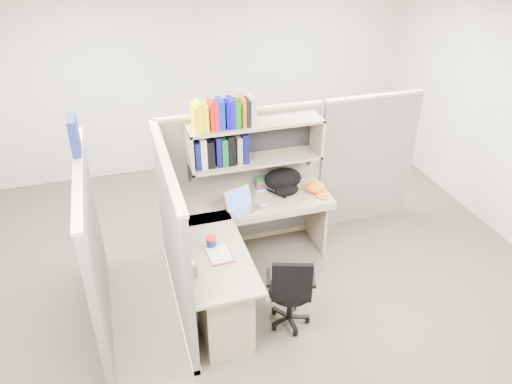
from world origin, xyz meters
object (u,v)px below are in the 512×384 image
object	(u,v)px
desk	(234,279)
laptop	(244,202)
backpack	(285,181)
snack_canister	(211,241)
task_chair	(290,301)

from	to	relation	value
desk	laptop	size ratio (longest dim) A/B	5.71
backpack	snack_canister	world-z (taller)	backpack
desk	laptop	world-z (taller)	laptop
laptop	task_chair	size ratio (longest dim) A/B	0.36
task_chair	snack_canister	bearing A→B (deg)	141.78
backpack	task_chair	size ratio (longest dim) A/B	0.49
snack_canister	task_chair	xyz separation A→B (m)	(0.61, -0.48, -0.48)
laptop	task_chair	distance (m)	1.12
snack_canister	task_chair	bearing A→B (deg)	-38.22
task_chair	laptop	bearing A→B (deg)	99.58
snack_canister	task_chair	size ratio (longest dim) A/B	0.11
snack_canister	laptop	bearing A→B (deg)	46.98
desk	backpack	bearing A→B (deg)	48.52
laptop	backpack	bearing A→B (deg)	5.76
desk	task_chair	bearing A→B (deg)	-32.84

